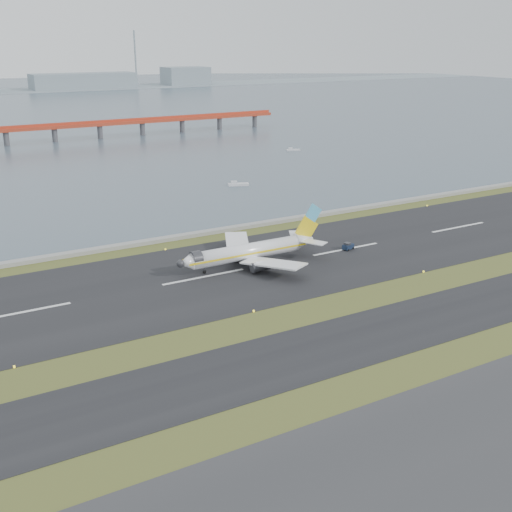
# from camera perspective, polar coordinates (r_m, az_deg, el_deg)

# --- Properties ---
(ground) EXTENTS (1000.00, 1000.00, 0.00)m
(ground) POSITION_cam_1_polar(r_m,az_deg,el_deg) (120.34, 1.58, -6.26)
(ground) COLOR #314518
(ground) RESTS_ON ground
(taxiway_strip) EXTENTS (1000.00, 18.00, 0.10)m
(taxiway_strip) POSITION_cam_1_polar(r_m,az_deg,el_deg) (111.34, 4.86, -8.47)
(taxiway_strip) COLOR black
(taxiway_strip) RESTS_ON ground
(runway_strip) EXTENTS (1000.00, 45.00, 0.10)m
(runway_strip) POSITION_cam_1_polar(r_m,az_deg,el_deg) (144.70, -4.65, -1.88)
(runway_strip) COLOR black
(runway_strip) RESTS_ON ground
(seawall) EXTENTS (1000.00, 2.50, 1.00)m
(seawall) POSITION_cam_1_polar(r_m,az_deg,el_deg) (170.75, -9.02, 1.35)
(seawall) COLOR gray
(seawall) RESTS_ON ground
(red_pier) EXTENTS (260.00, 5.00, 10.20)m
(red_pier) POSITION_cam_1_polar(r_m,az_deg,el_deg) (354.04, -17.51, 10.82)
(red_pier) COLOR #AF351E
(red_pier) RESTS_ON ground
(airliner) EXTENTS (38.52, 32.89, 12.80)m
(airliner) POSITION_cam_1_polar(r_m,az_deg,el_deg) (151.08, -0.37, 0.46)
(airliner) COLOR white
(airliner) RESTS_ON ground
(pushback_tug) EXTENTS (3.48, 2.65, 1.98)m
(pushback_tug) POSITION_cam_1_polar(r_m,az_deg,el_deg) (164.30, 8.18, 0.87)
(pushback_tug) COLOR #142038
(pushback_tug) RESTS_ON ground
(workboat_near) EXTENTS (7.83, 4.79, 1.82)m
(workboat_near) POSITION_cam_1_polar(r_m,az_deg,el_deg) (235.47, -1.64, 6.40)
(workboat_near) COLOR silver
(workboat_near) RESTS_ON ground
(workboat_far) EXTENTS (6.65, 4.48, 1.55)m
(workboat_far) POSITION_cam_1_polar(r_m,az_deg,el_deg) (311.69, 3.30, 9.41)
(workboat_far) COLOR silver
(workboat_far) RESTS_ON ground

